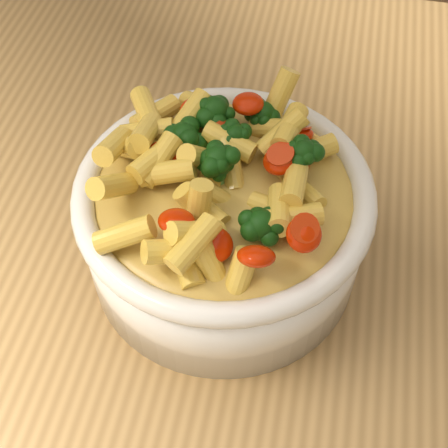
# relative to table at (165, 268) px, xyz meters

# --- Properties ---
(table) EXTENTS (1.20, 0.80, 0.90)m
(table) POSITION_rel_table_xyz_m (0.00, 0.00, 0.00)
(table) COLOR #A87F48
(table) RESTS_ON ground
(serving_bowl) EXTENTS (0.24, 0.24, 0.10)m
(serving_bowl) POSITION_rel_table_xyz_m (0.07, -0.04, 0.15)
(serving_bowl) COLOR white
(serving_bowl) RESTS_ON table
(pasta_salad) EXTENTS (0.19, 0.19, 0.04)m
(pasta_salad) POSITION_rel_table_xyz_m (0.07, -0.04, 0.22)
(pasta_salad) COLOR #F8C94E
(pasta_salad) RESTS_ON serving_bowl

